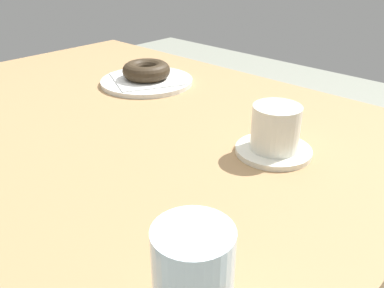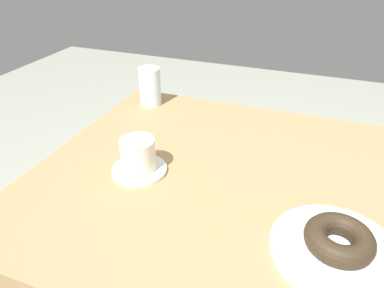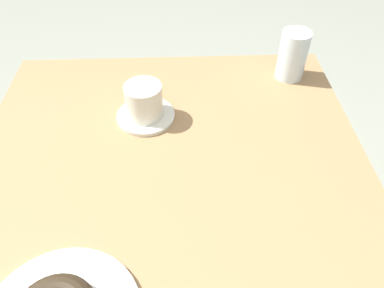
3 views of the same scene
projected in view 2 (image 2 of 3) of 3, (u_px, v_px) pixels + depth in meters
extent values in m
cube|color=#9A764D|center=(283.00, 196.00, 0.80)|extent=(1.17, 0.81, 0.04)
cylinder|color=#A5755C|center=(153.00, 188.00, 1.43)|extent=(0.05, 0.05, 0.71)
cylinder|color=silver|center=(336.00, 251.00, 0.63)|extent=(0.23, 0.23, 0.01)
cube|color=white|center=(337.00, 248.00, 0.62)|extent=(0.21, 0.21, 0.00)
torus|color=#302517|center=(339.00, 239.00, 0.61)|extent=(0.12, 0.12, 0.04)
cylinder|color=silver|center=(150.00, 86.00, 1.15)|extent=(0.07, 0.07, 0.12)
cylinder|color=silver|center=(139.00, 170.00, 0.84)|extent=(0.13, 0.13, 0.01)
cylinder|color=silver|center=(138.00, 154.00, 0.82)|extent=(0.08, 0.08, 0.08)
cylinder|color=black|center=(137.00, 142.00, 0.80)|extent=(0.07, 0.07, 0.00)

